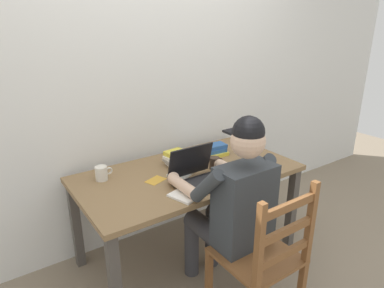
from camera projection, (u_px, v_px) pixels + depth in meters
ground_plane at (189, 254)px, 2.64m from camera, size 8.00×8.00×0.00m
back_wall at (152, 78)px, 2.57m from camera, size 6.00×0.04×2.60m
desk at (188, 181)px, 2.43m from camera, size 1.55×0.81×0.70m
seated_person at (232, 203)px, 2.03m from camera, size 0.50×0.60×1.24m
wooden_chair at (263, 259)px, 1.89m from camera, size 0.42×0.42×0.93m
laptop at (198, 175)px, 2.22m from camera, size 0.33×0.29×0.23m
computer_mouse at (236, 174)px, 2.32m from camera, size 0.06×0.10×0.03m
coffee_mug_white at (102, 173)px, 2.25m from camera, size 0.12×0.08×0.09m
coffee_mug_dark at (215, 163)px, 2.43m from camera, size 0.11×0.07×0.09m
coffee_mug_spare at (250, 153)px, 2.61m from camera, size 0.12×0.08×0.09m
book_stack_main at (177, 158)px, 2.49m from camera, size 0.20×0.16×0.11m
book_stack_side at (215, 150)px, 2.68m from camera, size 0.19×0.14×0.09m
paper_pile_near_laptop at (188, 194)px, 2.07m from camera, size 0.24×0.22×0.01m
paper_pile_back_corner at (202, 150)px, 2.77m from camera, size 0.24×0.20×0.01m
paper_pile_side at (182, 173)px, 2.36m from camera, size 0.23×0.21×0.01m
landscape_photo_print at (156, 180)px, 2.26m from camera, size 0.15×0.13×0.00m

